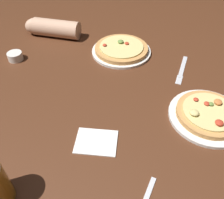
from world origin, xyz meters
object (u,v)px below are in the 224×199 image
pizza_plate_near (208,114)px  pizza_plate_far (121,49)px  ramekin_sauce (15,56)px  diner_arm (51,28)px  knife_right (182,69)px  napkin_folded (96,141)px

pizza_plate_near → pizza_plate_far: 0.52m
ramekin_sauce → diner_arm: bearing=44.3°
knife_right → diner_arm: bearing=137.6°
pizza_plate_far → napkin_folded: pizza_plate_far is taller
pizza_plate_near → pizza_plate_far: pizza_plate_near is taller
ramekin_sauce → napkin_folded: bearing=-66.2°
pizza_plate_near → diner_arm: diner_arm is taller
ramekin_sauce → pizza_plate_near: bearing=-41.1°
ramekin_sauce → knife_right: (0.70, -0.29, -0.02)m
pizza_plate_near → diner_arm: 0.88m
pizza_plate_far → napkin_folded: 0.54m
ramekin_sauce → diner_arm: diner_arm is taller
pizza_plate_near → knife_right: (0.05, 0.28, -0.01)m
pizza_plate_near → ramekin_sauce: (-0.65, 0.57, 0.00)m
pizza_plate_far → diner_arm: bearing=139.3°
ramekin_sauce → diner_arm: (0.19, 0.18, 0.03)m
pizza_plate_near → knife_right: 0.28m
napkin_folded → ramekin_sauce: bearing=113.8°
diner_arm → pizza_plate_far: bearing=-40.7°
pizza_plate_far → ramekin_sauce: size_ratio=4.22×
pizza_plate_far → ramekin_sauce: (-0.49, 0.08, 0.00)m
ramekin_sauce → napkin_folded: 0.61m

